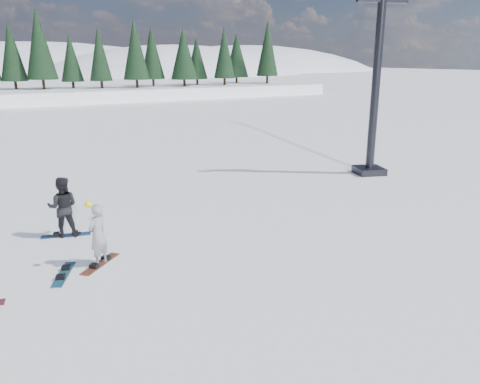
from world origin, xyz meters
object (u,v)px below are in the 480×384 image
lift_tower (375,101)px  snowboarder_woman (98,234)px  snowboarder_man (63,207)px  snowboard_loose_a (64,274)px

lift_tower → snowboarder_woman: bearing=-143.8°
lift_tower → snowboarder_man: 14.75m
lift_tower → snowboarder_man: lift_tower is taller
snowboarder_woman → snowboarder_man: snowboarder_man is taller
snowboarder_woman → snowboard_loose_a: snowboarder_woman is taller
snowboard_loose_a → snowboarder_man: bearing=12.8°
snowboarder_woman → snowboarder_man: (-0.46, 2.71, 0.09)m
lift_tower → snowboard_loose_a: lift_tower is taller
lift_tower → snowboarder_man: bearing=-154.6°
lift_tower → snowboard_loose_a: size_ratio=5.74×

